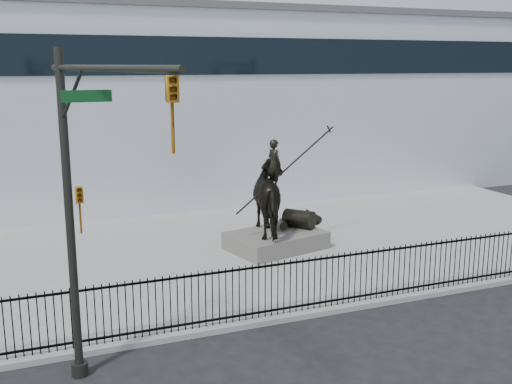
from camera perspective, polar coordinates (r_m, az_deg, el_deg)
name	(u,v)px	position (r m, az deg, el deg)	size (l,w,h in m)	color
ground	(362,328)	(16.06, 10.02, -12.63)	(120.00, 120.00, 0.00)	black
plaza	(260,249)	(21.88, 0.38, -5.43)	(30.00, 12.00, 0.15)	gray
building	(171,104)	(33.34, -8.11, 8.27)	(44.00, 14.00, 9.00)	silver
picket_fence	(339,279)	(16.71, 7.88, -8.21)	(22.10, 0.10, 1.50)	black
statue_plinth	(276,240)	(21.58, 1.93, -4.63)	(3.24, 2.23, 0.61)	#504E49
equestrian_statue	(278,197)	(21.22, 2.09, -0.52)	(4.06, 3.01, 3.52)	black
traffic_signal_left	(85,203)	(12.05, -15.98, -1.03)	(1.52, 4.84, 7.00)	black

